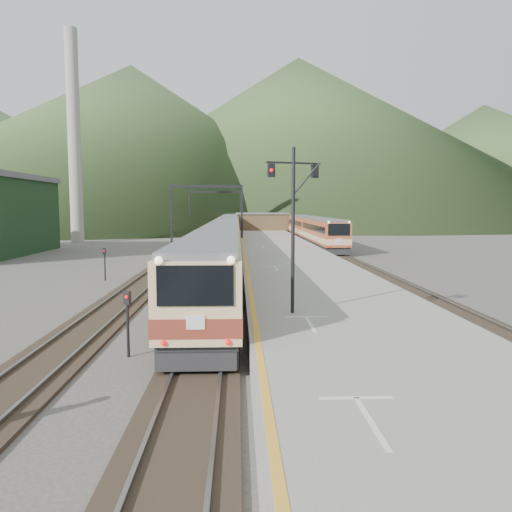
{
  "coord_description": "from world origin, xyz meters",
  "views": [
    {
      "loc": [
        1.25,
        -11.15,
        5.12
      ],
      "look_at": [
        2.41,
        20.45,
        2.0
      ],
      "focal_mm": 35.0,
      "sensor_mm": 36.0,
      "label": 1
    }
  ],
  "objects": [
    {
      "name": "second_train",
      "position": [
        11.5,
        57.39,
        1.88
      ],
      "size": [
        2.7,
        36.77,
        3.29
      ],
      "color": "#A8522F",
      "rests_on": "track_second"
    },
    {
      "name": "gantry_far",
      "position": [
        -2.85,
        80.0,
        5.59
      ],
      "size": [
        9.55,
        0.25,
        8.0
      ],
      "color": "black",
      "rests_on": "ground"
    },
    {
      "name": "hill_a",
      "position": [
        -40.0,
        190.0,
        30.0
      ],
      "size": [
        180.0,
        180.0,
        60.0
      ],
      "primitive_type": "cone",
      "color": "#344F28",
      "rests_on": "ground"
    },
    {
      "name": "track_far",
      "position": [
        -5.0,
        40.0,
        0.07
      ],
      "size": [
        2.6,
        200.0,
        0.23
      ],
      "color": "black",
      "rests_on": "ground"
    },
    {
      "name": "signal_mast",
      "position": [
        3.37,
        7.94,
        4.91
      ],
      "size": [
        2.12,
        0.77,
        6.38
      ],
      "color": "black",
      "rests_on": "platform"
    },
    {
      "name": "track_second",
      "position": [
        11.5,
        40.0,
        0.07
      ],
      "size": [
        2.6,
        200.0,
        0.23
      ],
      "color": "black",
      "rests_on": "ground"
    },
    {
      "name": "short_signal_b",
      "position": [
        -3.6,
        31.1,
        1.46
      ],
      "size": [
        0.25,
        0.21,
        2.27
      ],
      "color": "black",
      "rests_on": "ground"
    },
    {
      "name": "track_main",
      "position": [
        0.0,
        40.0,
        0.07
      ],
      "size": [
        2.6,
        200.0,
        0.23
      ],
      "color": "black",
      "rests_on": "ground"
    },
    {
      "name": "main_train",
      "position": [
        0.0,
        50.43,
        1.9
      ],
      "size": [
        2.74,
        94.24,
        3.35
      ],
      "color": "#DFBA83",
      "rests_on": "track_main"
    },
    {
      "name": "short_signal_a",
      "position": [
        -2.51,
        5.65,
        1.46
      ],
      "size": [
        0.26,
        0.22,
        2.27
      ],
      "color": "black",
      "rests_on": "ground"
    },
    {
      "name": "platform",
      "position": [
        5.6,
        38.0,
        0.5
      ],
      "size": [
        8.0,
        100.0,
        1.0
      ],
      "primitive_type": "cube",
      "color": "gray",
      "rests_on": "ground"
    },
    {
      "name": "short_signal_c",
      "position": [
        -7.99,
        23.57,
        1.46
      ],
      "size": [
        0.24,
        0.18,
        2.27
      ],
      "color": "black",
      "rests_on": "ground"
    },
    {
      "name": "ground",
      "position": [
        0.0,
        0.0,
        0.0
      ],
      "size": [
        400.0,
        400.0,
        0.0
      ],
      "primitive_type": "plane",
      "color": "#47423D",
      "rests_on": "ground"
    },
    {
      "name": "station_shed",
      "position": [
        5.6,
        78.0,
        2.57
      ],
      "size": [
        9.4,
        4.4,
        3.1
      ],
      "color": "brown",
      "rests_on": "platform"
    },
    {
      "name": "smokestack",
      "position": [
        -22.0,
        62.0,
        15.0
      ],
      "size": [
        1.8,
        1.8,
        30.0
      ],
      "primitive_type": "cylinder",
      "color": "#9E998E",
      "rests_on": "ground"
    },
    {
      "name": "hill_b",
      "position": [
        30.0,
        230.0,
        37.5
      ],
      "size": [
        220.0,
        220.0,
        75.0
      ],
      "primitive_type": "cone",
      "color": "#344F28",
      "rests_on": "ground"
    },
    {
      "name": "hill_c",
      "position": [
        110.0,
        210.0,
        25.0
      ],
      "size": [
        160.0,
        160.0,
        50.0
      ],
      "primitive_type": "cone",
      "color": "#344F28",
      "rests_on": "ground"
    },
    {
      "name": "gantry_near",
      "position": [
        -2.85,
        55.0,
        5.59
      ],
      "size": [
        9.55,
        0.25,
        8.0
      ],
      "color": "black",
      "rests_on": "ground"
    }
  ]
}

